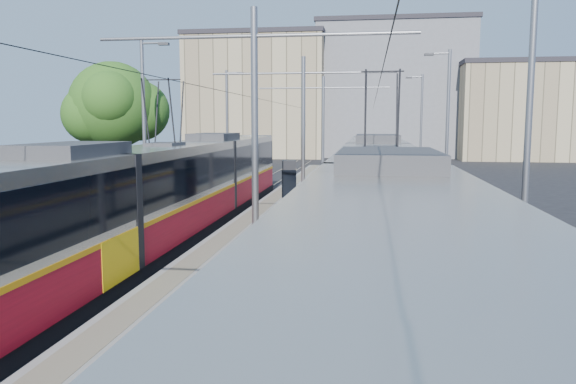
# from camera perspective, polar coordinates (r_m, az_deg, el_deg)

# --- Properties ---
(platform) EXTENTS (4.00, 50.00, 0.30)m
(platform) POSITION_cam_1_polar(r_m,az_deg,el_deg) (25.45, 0.75, -1.80)
(platform) COLOR gray
(platform) RESTS_ON ground
(tactile_strip_left) EXTENTS (0.70, 50.00, 0.01)m
(tactile_strip_left) POSITION_cam_1_polar(r_m,az_deg,el_deg) (25.66, -2.46, -1.39)
(tactile_strip_left) COLOR gray
(tactile_strip_left) RESTS_ON platform
(tactile_strip_right) EXTENTS (0.70, 50.00, 0.01)m
(tactile_strip_right) POSITION_cam_1_polar(r_m,az_deg,el_deg) (25.28, 4.01, -1.52)
(tactile_strip_right) COLOR gray
(tactile_strip_right) RESTS_ON platform
(rails) EXTENTS (8.71, 70.00, 0.03)m
(rails) POSITION_cam_1_polar(r_m,az_deg,el_deg) (25.47, 0.75, -2.10)
(rails) COLOR gray
(rails) RESTS_ON ground
(tram_left) EXTENTS (2.43, 30.48, 5.50)m
(tram_left) POSITION_cam_1_polar(r_m,az_deg,el_deg) (19.68, -12.27, -0.00)
(tram_left) COLOR black
(tram_left) RESTS_ON ground
(tram_right) EXTENTS (2.43, 32.31, 5.50)m
(tram_right) POSITION_cam_1_polar(r_m,az_deg,el_deg) (16.38, 9.30, -0.81)
(tram_right) COLOR black
(tram_right) RESTS_ON ground
(catenary) EXTENTS (9.20, 70.00, 7.00)m
(catenary) POSITION_cam_1_polar(r_m,az_deg,el_deg) (22.33, -0.19, 8.22)
(catenary) COLOR slate
(catenary) RESTS_ON platform
(street_lamps) EXTENTS (15.18, 38.22, 8.00)m
(street_lamps) POSITION_cam_1_polar(r_m,az_deg,el_deg) (29.12, 1.80, 7.27)
(street_lamps) COLOR slate
(street_lamps) RESTS_ON ground
(shelter) EXTENTS (0.74, 1.07, 2.19)m
(shelter) POSITION_cam_1_polar(r_m,az_deg,el_deg) (23.88, 0.10, 0.75)
(shelter) COLOR black
(shelter) RESTS_ON platform
(tree) EXTENTS (4.98, 4.60, 7.23)m
(tree) POSITION_cam_1_polar(r_m,az_deg,el_deg) (31.10, -16.70, 8.27)
(tree) COLOR #382314
(tree) RESTS_ON ground
(building_left) EXTENTS (16.32, 12.24, 14.41)m
(building_left) POSITION_cam_1_polar(r_m,az_deg,el_deg) (69.29, -2.85, 9.65)
(building_left) COLOR tan
(building_left) RESTS_ON ground
(building_centre) EXTENTS (18.36, 14.28, 15.97)m
(building_centre) POSITION_cam_1_polar(r_m,az_deg,el_deg) (72.09, 10.56, 10.07)
(building_centre) COLOR slate
(building_centre) RESTS_ON ground
(building_right) EXTENTS (14.28, 10.20, 10.69)m
(building_right) POSITION_cam_1_polar(r_m,az_deg,el_deg) (68.03, 22.68, 7.60)
(building_right) COLOR tan
(building_right) RESTS_ON ground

